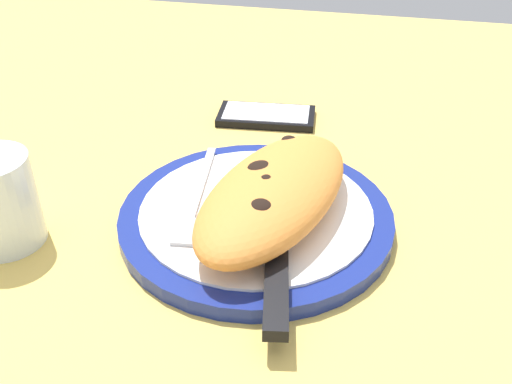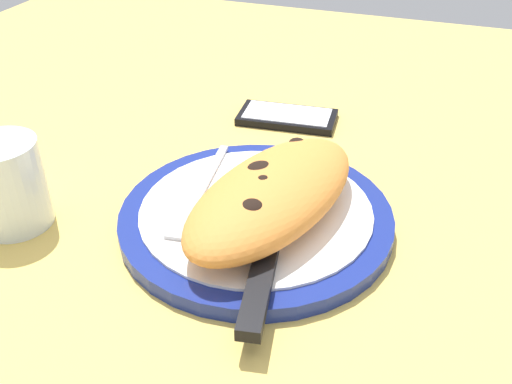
# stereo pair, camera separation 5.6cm
# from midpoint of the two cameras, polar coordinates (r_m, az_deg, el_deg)

# --- Properties ---
(ground_plane) EXTENTS (1.50, 1.50, 0.03)m
(ground_plane) POSITION_cam_midpoint_polar(r_m,az_deg,el_deg) (0.59, 2.72, -4.43)
(ground_plane) COLOR #DBB756
(plate) EXTENTS (0.27, 0.27, 0.02)m
(plate) POSITION_cam_midpoint_polar(r_m,az_deg,el_deg) (0.58, 2.78, -2.55)
(plate) COLOR navy
(plate) RESTS_ON ground_plane
(calzone) EXTENTS (0.26, 0.17, 0.05)m
(calzone) POSITION_cam_midpoint_polar(r_m,az_deg,el_deg) (0.55, 4.62, -0.35)
(calzone) COLOR orange
(calzone) RESTS_ON plate
(fork) EXTENTS (0.18, 0.04, 0.00)m
(fork) POSITION_cam_midpoint_polar(r_m,az_deg,el_deg) (0.59, -3.08, -0.53)
(fork) COLOR silver
(fork) RESTS_ON plate
(knife) EXTENTS (0.24, 0.06, 0.01)m
(knife) POSITION_cam_midpoint_polar(r_m,az_deg,el_deg) (0.50, 4.08, -7.28)
(knife) COLOR silver
(knife) RESTS_ON plate
(smartphone) EXTENTS (0.08, 0.14, 0.01)m
(smartphone) POSITION_cam_midpoint_polar(r_m,az_deg,el_deg) (0.78, 5.19, 7.39)
(smartphone) COLOR black
(smartphone) RESTS_ON ground_plane
(water_glass) EXTENTS (0.07, 0.07, 0.09)m
(water_glass) POSITION_cam_midpoint_polar(r_m,az_deg,el_deg) (0.60, -20.95, 0.14)
(water_glass) COLOR silver
(water_glass) RESTS_ON ground_plane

